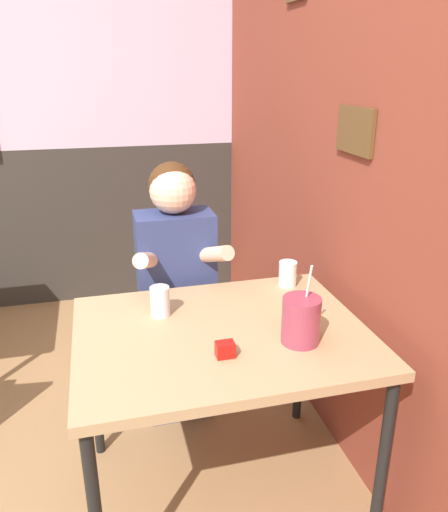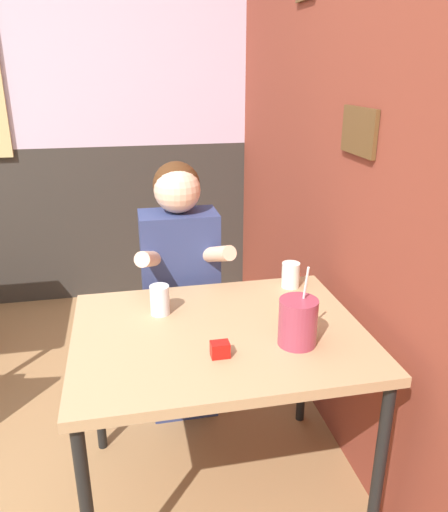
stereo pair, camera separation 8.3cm
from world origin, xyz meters
name	(u,v)px [view 1 (the left image)]	position (x,y,z in m)	size (l,w,h in m)	color
brick_wall_right	(300,123)	(1.51, 1.15, 1.35)	(0.08, 4.31, 2.70)	brown
back_wall	(2,109)	(-0.02, 2.33, 1.36)	(5.96, 0.09, 2.70)	silver
main_table	(222,347)	(0.90, 0.31, 0.67)	(1.02, 0.80, 0.74)	tan
person_seated	(177,291)	(0.83, 0.87, 0.65)	(0.42, 0.40, 1.23)	navy
cocktail_pitcher	(301,320)	(1.14, 0.17, 0.82)	(0.13, 0.13, 0.28)	#99384C
glass_near_pitcher	(160,301)	(0.71, 0.48, 0.80)	(0.07, 0.07, 0.11)	silver
glass_center	(288,274)	(1.27, 0.61, 0.79)	(0.08, 0.08, 0.11)	silver
condiment_ketchup	(225,349)	(0.87, 0.14, 0.76)	(0.06, 0.04, 0.05)	#B7140F
condiment_mustard	(298,303)	(1.22, 0.40, 0.76)	(0.06, 0.04, 0.05)	yellow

